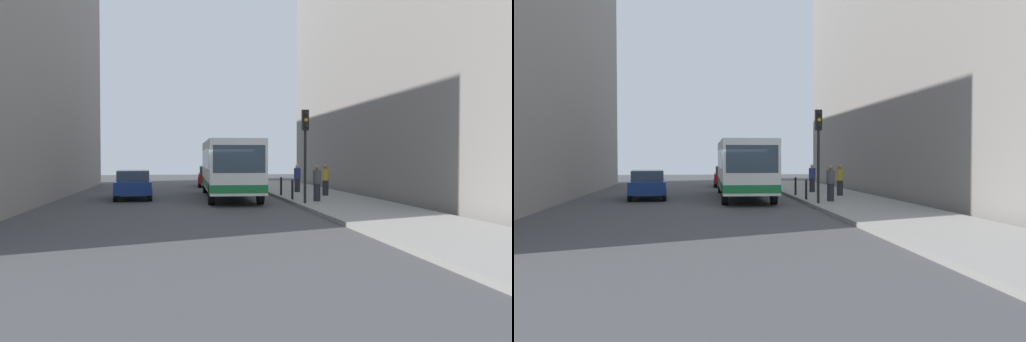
% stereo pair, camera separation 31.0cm
% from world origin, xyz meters
% --- Properties ---
extents(ground_plane, '(80.00, 80.00, 0.00)m').
position_xyz_m(ground_plane, '(0.00, 0.00, 0.00)').
color(ground_plane, '#424244').
extents(sidewalk, '(4.40, 40.00, 0.15)m').
position_xyz_m(sidewalk, '(5.40, 0.00, 0.07)').
color(sidewalk, gray).
rests_on(sidewalk, ground).
extents(building_right, '(7.00, 32.00, 15.87)m').
position_xyz_m(building_right, '(11.50, 4.00, 7.93)').
color(building_right, gray).
rests_on(building_right, ground).
extents(bus, '(2.74, 11.07, 3.00)m').
position_xyz_m(bus, '(0.73, 4.43, 1.73)').
color(bus, white).
rests_on(bus, ground).
extents(car_beside_bus, '(2.09, 4.51, 1.48)m').
position_xyz_m(car_beside_bus, '(-4.26, 4.39, 0.78)').
color(car_beside_bus, navy).
rests_on(car_beside_bus, ground).
extents(car_behind_bus, '(2.01, 4.47, 1.48)m').
position_xyz_m(car_behind_bus, '(0.45, 15.11, 0.78)').
color(car_behind_bus, maroon).
rests_on(car_behind_bus, ground).
extents(traffic_light, '(0.28, 0.33, 4.10)m').
position_xyz_m(traffic_light, '(3.55, -1.02, 3.01)').
color(traffic_light, black).
rests_on(traffic_light, sidewalk).
extents(bollard_near, '(0.11, 0.11, 0.95)m').
position_xyz_m(bollard_near, '(3.45, 1.11, 0.62)').
color(bollard_near, black).
rests_on(bollard_near, sidewalk).
extents(bollard_mid, '(0.11, 0.11, 0.95)m').
position_xyz_m(bollard_mid, '(3.45, 3.86, 0.62)').
color(bollard_mid, black).
rests_on(bollard_mid, sidewalk).
extents(pedestrian_near_signal, '(0.38, 0.38, 1.65)m').
position_xyz_m(pedestrian_near_signal, '(4.35, -0.04, 0.97)').
color(pedestrian_near_signal, '#26262D').
rests_on(pedestrian_near_signal, sidewalk).
extents(pedestrian_mid_sidewalk, '(0.38, 0.38, 1.62)m').
position_xyz_m(pedestrian_mid_sidewalk, '(5.71, 3.29, 0.96)').
color(pedestrian_mid_sidewalk, '#26262D').
rests_on(pedestrian_mid_sidewalk, sidewalk).
extents(pedestrian_far_sidewalk, '(0.38, 0.38, 1.59)m').
position_xyz_m(pedestrian_far_sidewalk, '(4.88, 6.26, 0.94)').
color(pedestrian_far_sidewalk, '#26262D').
rests_on(pedestrian_far_sidewalk, sidewalk).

